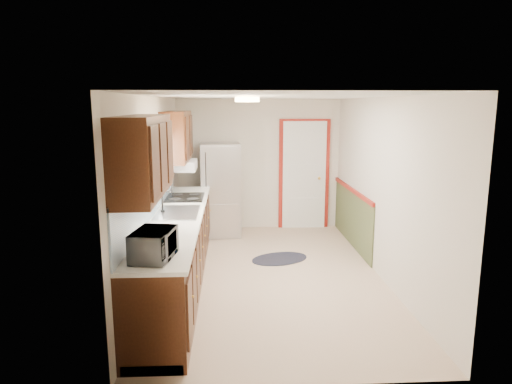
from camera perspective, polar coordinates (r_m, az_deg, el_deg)
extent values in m
cube|color=tan|center=(6.34, 1.66, -10.37)|extent=(3.20, 5.20, 0.12)
cube|color=white|center=(5.91, 1.79, 11.86)|extent=(3.20, 5.20, 0.12)
cube|color=beige|center=(8.47, 0.31, 3.44)|extent=(3.20, 0.10, 2.40)
cube|color=beige|center=(3.60, 5.08, -6.95)|extent=(3.20, 0.10, 2.40)
cube|color=beige|center=(6.07, -12.53, 0.20)|extent=(0.10, 5.20, 2.40)
cube|color=beige|center=(6.31, 15.42, 0.47)|extent=(0.10, 5.20, 2.40)
cube|color=#36190C|center=(5.93, -9.81, -7.45)|extent=(0.60, 4.00, 0.90)
cube|color=white|center=(5.80, -9.81, -3.04)|extent=(0.63, 4.00, 0.04)
cube|color=#5EA6E5|center=(5.78, -12.89, -0.20)|extent=(0.02, 4.00, 0.55)
cube|color=#36190C|center=(4.39, -13.95, 4.37)|extent=(0.35, 1.40, 0.75)
cube|color=#36190C|center=(7.05, -9.88, 6.88)|extent=(0.35, 1.20, 0.75)
cube|color=white|center=(5.81, -12.87, 3.91)|extent=(0.02, 1.00, 0.90)
cube|color=#D35827|center=(5.77, -12.57, 7.37)|extent=(0.05, 1.12, 0.24)
cube|color=#B7B7BC|center=(5.89, -9.76, -2.57)|extent=(0.52, 0.82, 0.02)
cube|color=white|center=(7.14, -9.32, 3.31)|extent=(0.45, 0.60, 0.15)
cube|color=maroon|center=(8.56, 6.01, 2.11)|extent=(0.94, 0.05, 2.08)
cube|color=white|center=(8.54, 6.04, 2.08)|extent=(0.80, 0.04, 2.00)
cube|color=#47512D|center=(7.73, 11.92, -3.19)|extent=(0.02, 2.30, 0.90)
cube|color=maroon|center=(7.63, 11.96, 0.24)|extent=(0.04, 2.30, 0.06)
cylinder|color=#FFD88C|center=(5.69, -1.11, 11.50)|extent=(0.30, 0.30, 0.06)
imported|color=white|center=(4.17, -12.69, -6.05)|extent=(0.34, 0.51, 0.32)
cube|color=#B7B7BC|center=(8.08, -4.49, 0.31)|extent=(0.73, 0.69, 1.64)
cylinder|color=black|center=(7.75, -6.23, -0.79)|extent=(0.02, 0.02, 1.15)
ellipsoid|color=black|center=(6.97, 2.96, -8.32)|extent=(1.03, 0.85, 0.01)
cube|color=black|center=(6.81, -8.85, -0.66)|extent=(0.54, 0.65, 0.02)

